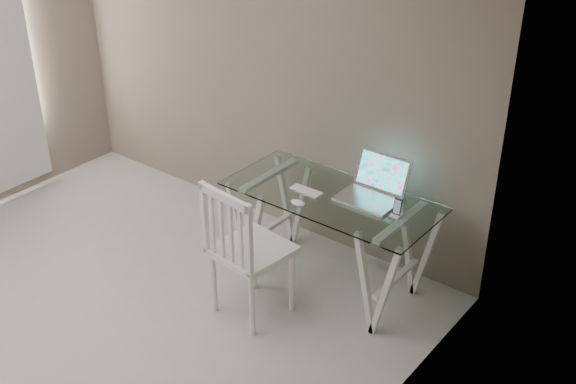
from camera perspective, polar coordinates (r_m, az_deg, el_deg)
name	(u,v)px	position (r m, az deg, el deg)	size (l,w,h in m)	color
desk	(330,239)	(5.18, 3.35, -3.76)	(1.50, 0.70, 0.75)	silver
chair	(242,247)	(4.77, -3.62, -4.36)	(0.51, 0.51, 1.02)	white
laptop	(374,188)	(4.97, 6.79, 0.30)	(0.40, 0.38, 0.27)	silver
keyboard	(306,191)	(5.03, 1.43, 0.09)	(0.25, 0.11, 0.01)	silver
mouse	(298,203)	(4.86, 0.78, -0.86)	(0.11, 0.06, 0.03)	white
phone_dock	(397,212)	(4.77, 8.58, -1.55)	(0.07, 0.07, 0.12)	white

